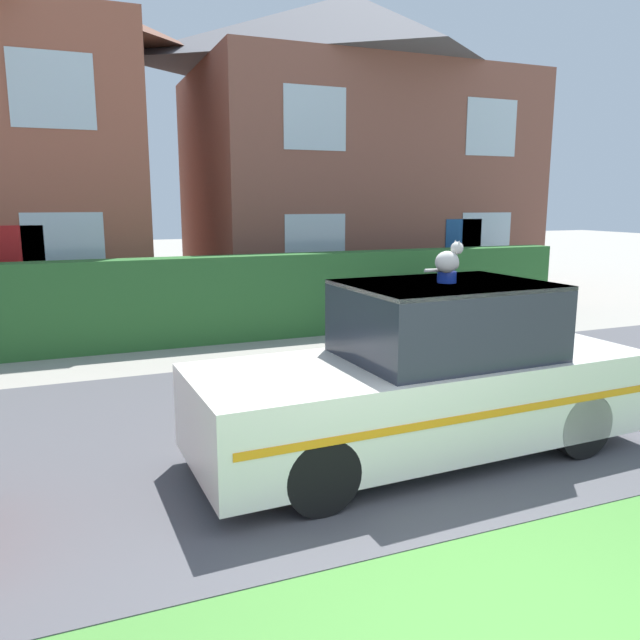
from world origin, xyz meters
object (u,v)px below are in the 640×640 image
Objects in this scene: police_car at (427,378)px; cat at (449,260)px; wheelie_bin at (446,307)px; house_right at (351,147)px.

cat is at bearing 141.19° from police_car.
wheelie_bin is (3.14, 4.73, -1.40)m from cat.
wheelie_bin is at bearing -97.30° from house_right.
police_car is 4.04× the size of wheelie_bin.
house_right reaches higher than cat.
police_car is 13.53× the size of cat.
cat is 0.04× the size of house_right.
police_car is at bearing -110.97° from house_right.
house_right reaches higher than wheelie_bin.
cat is 0.30× the size of wheelie_bin.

